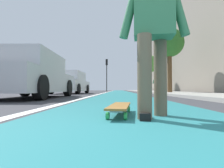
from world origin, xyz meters
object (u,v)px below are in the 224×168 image
(skater_person, at_px, (153,26))
(parked_car_mid, at_px, (71,83))
(street_tree_far, at_px, (149,64))
(traffic_light, at_px, (107,69))
(parked_car_near, at_px, (31,76))
(skateboard, at_px, (120,107))
(pedestrian_distant, at_px, (157,82))
(street_tree_mid, at_px, (169,44))

(skater_person, xyz_separation_m, parked_car_mid, (10.20, 3.60, -0.23))
(street_tree_far, bearing_deg, traffic_light, 46.93)
(parked_car_near, relative_size, street_tree_far, 1.14)
(skateboard, xyz_separation_m, pedestrian_distant, (12.79, -3.18, 0.78))
(parked_car_mid, bearing_deg, parked_car_near, -177.31)
(skateboard, relative_size, traffic_light, 0.20)
(skateboard, relative_size, parked_car_mid, 0.20)
(parked_car_mid, relative_size, street_tree_mid, 1.01)
(skateboard, height_order, street_tree_mid, street_tree_mid)
(parked_car_near, relative_size, parked_car_mid, 1.04)
(skater_person, distance_m, street_tree_far, 17.71)
(street_tree_mid, distance_m, pedestrian_distant, 3.88)
(skater_person, height_order, street_tree_far, street_tree_far)
(street_tree_mid, relative_size, street_tree_far, 1.09)
(skater_person, distance_m, street_tree_mid, 10.62)
(parked_car_near, distance_m, pedestrian_distant, 10.79)
(parked_car_mid, relative_size, street_tree_far, 1.10)
(parked_car_near, distance_m, street_tree_mid, 9.00)
(parked_car_near, distance_m, traffic_light, 18.05)
(street_tree_far, bearing_deg, parked_car_mid, 137.08)
(parked_car_near, xyz_separation_m, street_tree_mid, (5.84, -6.34, 2.57))
(traffic_light, relative_size, street_tree_far, 1.10)
(skateboard, height_order, traffic_light, traffic_light)
(traffic_light, xyz_separation_m, pedestrian_distant, (-8.98, -4.71, -2.13))
(skater_person, bearing_deg, skateboard, 66.74)
(parked_car_near, height_order, street_tree_far, street_tree_far)
(parked_car_near, bearing_deg, skateboard, -142.82)
(pedestrian_distant, bearing_deg, parked_car_near, 145.27)
(traffic_light, relative_size, pedestrian_distant, 2.86)
(skater_person, height_order, street_tree_mid, street_tree_mid)
(skateboard, xyz_separation_m, skater_person, (-0.15, -0.35, 0.84))
(parked_car_near, bearing_deg, traffic_light, -4.60)
(parked_car_mid, distance_m, street_tree_mid, 7.12)
(traffic_light, xyz_separation_m, street_tree_mid, (-12.01, -4.91, 0.29))
(traffic_light, relative_size, street_tree_mid, 1.01)
(skateboard, height_order, skater_person, skater_person)
(skateboard, bearing_deg, parked_car_near, 37.18)
(skater_person, distance_m, parked_car_near, 5.25)
(skateboard, relative_size, parked_car_near, 0.19)
(skater_person, xyz_separation_m, street_tree_far, (17.33, -3.03, 2.04))
(parked_car_mid, distance_m, traffic_light, 12.07)
(traffic_light, bearing_deg, street_tree_mid, -157.77)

